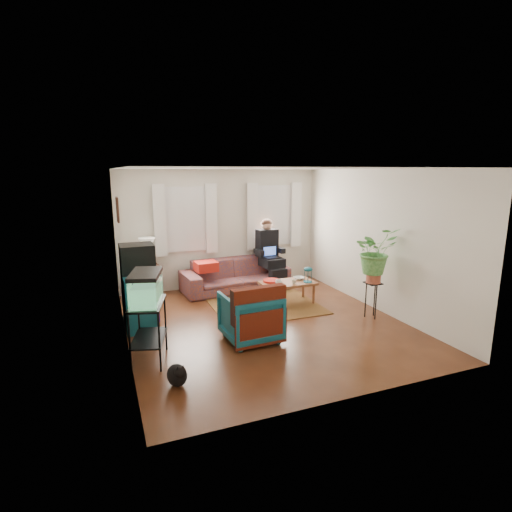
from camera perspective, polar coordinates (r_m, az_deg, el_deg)
name	(u,v)px	position (r m, az deg, el deg)	size (l,w,h in m)	color
floor	(264,323)	(6.96, 1.22, -9.55)	(4.50, 5.00, 0.01)	#4F2B14
ceiling	(265,168)	(6.47, 1.33, 12.40)	(4.50, 5.00, 0.01)	white
wall_back	(222,229)	(8.91, -4.95, 3.89)	(4.50, 0.01, 2.60)	silver
wall_front	(354,290)	(4.45, 13.81, -4.76)	(4.50, 0.01, 2.60)	silver
wall_left	(122,260)	(6.10, -18.62, -0.51)	(0.01, 5.00, 2.60)	silver
wall_right	(377,240)	(7.73, 16.87, 2.15)	(0.01, 5.00, 2.60)	silver
window_left	(186,219)	(8.67, -10.03, 5.19)	(1.08, 0.04, 1.38)	white
window_right	(273,215)	(9.29, 2.50, 5.81)	(1.08, 0.04, 1.38)	white
curtains_left	(186,220)	(8.59, -9.93, 5.13)	(1.36, 0.06, 1.50)	white
curtains_right	(275,216)	(9.22, 2.70, 5.76)	(1.36, 0.06, 1.50)	white
picture_frame	(118,210)	(6.85, -19.09, 6.28)	(0.04, 0.32, 0.40)	#3D2616
area_rug	(267,306)	(7.74, 1.52, -7.21)	(2.00, 1.60, 0.01)	brown
sofa	(235,270)	(8.70, -2.97, -1.98)	(2.31, 0.91, 0.90)	brown
seated_person	(269,256)	(9.00, 1.89, 0.05)	(0.58, 0.71, 1.38)	black
side_table	(149,281)	(8.56, -15.02, -3.50)	(0.45, 0.45, 0.65)	#3C2A16
table_lamp	(148,253)	(8.42, -15.24, 0.46)	(0.33, 0.33, 0.59)	white
dresser	(139,299)	(7.03, -16.37, -5.94)	(0.50, 0.99, 0.89)	#11556A
crt_tv	(137,258)	(6.96, -16.62, -0.31)	(0.55, 0.50, 0.48)	black
aquarium_stand	(149,332)	(5.71, -15.08, -10.47)	(0.42, 0.74, 0.83)	black
aquarium	(146,287)	(5.50, -15.44, -4.33)	(0.37, 0.68, 0.44)	#7FD899
black_cat	(177,373)	(5.14, -11.24, -16.07)	(0.24, 0.37, 0.32)	black
armchair	(250,314)	(6.17, -0.81, -8.32)	(0.80, 0.75, 0.82)	#116B6B
serape_throw	(259,310)	(5.84, 0.47, -7.73)	(0.83, 0.19, 0.68)	#9E0A0A
coffee_table	(288,293)	(7.89, 4.53, -5.25)	(1.05, 0.57, 0.44)	brown
cup_a	(279,282)	(7.63, 3.24, -3.75)	(0.12, 0.12, 0.09)	white
cup_b	(294,282)	(7.69, 5.43, -3.69)	(0.10, 0.10, 0.09)	beige
bowl	(299,278)	(8.03, 6.12, -3.17)	(0.21, 0.21, 0.05)	white
snack_tray	(271,281)	(7.83, 2.20, -3.54)	(0.33, 0.33, 0.04)	#B21414
birdcage	(308,275)	(7.82, 7.44, -2.64)	(0.17, 0.17, 0.31)	#115B6B
plant_stand	(372,300)	(7.39, 16.24, -6.07)	(0.27, 0.27, 0.64)	black
potted_plant	(375,258)	(7.20, 16.59, -0.26)	(0.73, 0.63, 0.82)	#599947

